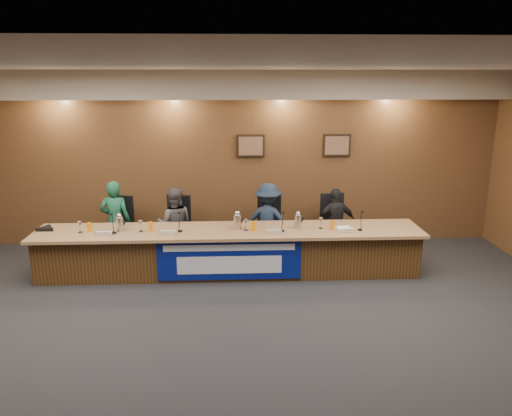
# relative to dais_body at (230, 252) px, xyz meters

# --- Properties ---
(floor) EXTENTS (10.00, 10.00, 0.00)m
(floor) POSITION_rel_dais_body_xyz_m (0.00, -2.40, -0.35)
(floor) COLOR black
(floor) RESTS_ON ground
(ceiling) EXTENTS (10.00, 8.00, 0.04)m
(ceiling) POSITION_rel_dais_body_xyz_m (0.00, -2.40, 2.85)
(ceiling) COLOR silver
(ceiling) RESTS_ON wall_back
(wall_back) EXTENTS (10.00, 0.04, 3.20)m
(wall_back) POSITION_rel_dais_body_xyz_m (0.00, 1.60, 1.25)
(wall_back) COLOR brown
(wall_back) RESTS_ON floor
(soffit) EXTENTS (10.00, 0.50, 0.50)m
(soffit) POSITION_rel_dais_body_xyz_m (0.00, 1.35, 2.60)
(soffit) COLOR beige
(soffit) RESTS_ON wall_back
(dais_body) EXTENTS (6.00, 0.80, 0.70)m
(dais_body) POSITION_rel_dais_body_xyz_m (0.00, 0.00, 0.00)
(dais_body) COLOR #4A2E14
(dais_body) RESTS_ON floor
(dais_top) EXTENTS (6.10, 0.95, 0.05)m
(dais_top) POSITION_rel_dais_body_xyz_m (0.00, -0.05, 0.38)
(dais_top) COLOR #996F49
(dais_top) RESTS_ON dais_body
(banner) EXTENTS (2.20, 0.02, 0.65)m
(banner) POSITION_rel_dais_body_xyz_m (0.00, -0.41, 0.03)
(banner) COLOR navy
(banner) RESTS_ON dais_body
(banner_text_upper) EXTENTS (2.00, 0.01, 0.10)m
(banner_text_upper) POSITION_rel_dais_body_xyz_m (0.00, -0.43, 0.23)
(banner_text_upper) COLOR silver
(banner_text_upper) RESTS_ON banner
(banner_text_lower) EXTENTS (1.60, 0.01, 0.28)m
(banner_text_lower) POSITION_rel_dais_body_xyz_m (0.00, -0.43, -0.05)
(banner_text_lower) COLOR silver
(banner_text_lower) RESTS_ON banner
(wall_photo_left) EXTENTS (0.52, 0.04, 0.42)m
(wall_photo_left) POSITION_rel_dais_body_xyz_m (0.40, 1.57, 1.50)
(wall_photo_left) COLOR black
(wall_photo_left) RESTS_ON wall_back
(wall_photo_right) EXTENTS (0.52, 0.04, 0.42)m
(wall_photo_right) POSITION_rel_dais_body_xyz_m (2.00, 1.57, 1.50)
(wall_photo_right) COLOR black
(wall_photo_right) RESTS_ON wall_back
(panelist_a) EXTENTS (0.53, 0.36, 1.40)m
(panelist_a) POSITION_rel_dais_body_xyz_m (-1.94, 0.68, 0.35)
(panelist_a) COLOR #17553C
(panelist_a) RESTS_ON floor
(panelist_b) EXTENTS (0.62, 0.48, 1.27)m
(panelist_b) POSITION_rel_dais_body_xyz_m (-0.94, 0.68, 0.28)
(panelist_b) COLOR #4C4C51
(panelist_b) RESTS_ON floor
(panelist_c) EXTENTS (0.97, 0.73, 1.33)m
(panelist_c) POSITION_rel_dais_body_xyz_m (0.67, 0.68, 0.32)
(panelist_c) COLOR #19263C
(panelist_c) RESTS_ON floor
(panelist_d) EXTENTS (0.75, 0.38, 1.23)m
(panelist_d) POSITION_rel_dais_body_xyz_m (1.85, 0.68, 0.26)
(panelist_d) COLOR black
(panelist_d) RESTS_ON floor
(office_chair_a) EXTENTS (0.58, 0.58, 0.08)m
(office_chair_a) POSITION_rel_dais_body_xyz_m (-1.94, 0.78, 0.13)
(office_chair_a) COLOR black
(office_chair_a) RESTS_ON floor
(office_chair_b) EXTENTS (0.57, 0.57, 0.08)m
(office_chair_b) POSITION_rel_dais_body_xyz_m (-0.94, 0.78, 0.13)
(office_chair_b) COLOR black
(office_chair_b) RESTS_ON floor
(office_chair_c) EXTENTS (0.56, 0.56, 0.08)m
(office_chair_c) POSITION_rel_dais_body_xyz_m (0.67, 0.78, 0.13)
(office_chair_c) COLOR black
(office_chair_c) RESTS_ON floor
(office_chair_d) EXTENTS (0.51, 0.51, 0.08)m
(office_chair_d) POSITION_rel_dais_body_xyz_m (1.85, 0.78, 0.13)
(office_chair_d) COLOR black
(office_chair_d) RESTS_ON floor
(nameplate_a) EXTENTS (0.24, 0.08, 0.10)m
(nameplate_a) POSITION_rel_dais_body_xyz_m (-1.92, -0.29, 0.45)
(nameplate_a) COLOR white
(nameplate_a) RESTS_ON dais_top
(microphone_a) EXTENTS (0.07, 0.07, 0.02)m
(microphone_a) POSITION_rel_dais_body_xyz_m (-1.77, -0.16, 0.41)
(microphone_a) COLOR black
(microphone_a) RESTS_ON dais_top
(juice_glass_a) EXTENTS (0.06, 0.06, 0.15)m
(juice_glass_a) POSITION_rel_dais_body_xyz_m (-2.17, -0.07, 0.47)
(juice_glass_a) COLOR #FF8200
(juice_glass_a) RESTS_ON dais_top
(water_glass_a) EXTENTS (0.08, 0.08, 0.18)m
(water_glass_a) POSITION_rel_dais_body_xyz_m (-2.31, -0.10, 0.49)
(water_glass_a) COLOR silver
(water_glass_a) RESTS_ON dais_top
(nameplate_b) EXTENTS (0.24, 0.08, 0.10)m
(nameplate_b) POSITION_rel_dais_body_xyz_m (-0.94, -0.29, 0.45)
(nameplate_b) COLOR white
(nameplate_b) RESTS_ON dais_top
(microphone_b) EXTENTS (0.07, 0.07, 0.02)m
(microphone_b) POSITION_rel_dais_body_xyz_m (-0.76, -0.12, 0.41)
(microphone_b) COLOR black
(microphone_b) RESTS_ON dais_top
(juice_glass_b) EXTENTS (0.06, 0.06, 0.15)m
(juice_glass_b) POSITION_rel_dais_body_xyz_m (-1.23, -0.07, 0.47)
(juice_glass_b) COLOR #FF8200
(juice_glass_b) RESTS_ON dais_top
(water_glass_b) EXTENTS (0.08, 0.08, 0.18)m
(water_glass_b) POSITION_rel_dais_body_xyz_m (-1.37, -0.10, 0.49)
(water_glass_b) COLOR silver
(water_glass_b) RESTS_ON dais_top
(nameplate_c) EXTENTS (0.24, 0.08, 0.10)m
(nameplate_c) POSITION_rel_dais_body_xyz_m (0.69, -0.33, 0.45)
(nameplate_c) COLOR white
(nameplate_c) RESTS_ON dais_top
(microphone_c) EXTENTS (0.07, 0.07, 0.02)m
(microphone_c) POSITION_rel_dais_body_xyz_m (0.83, -0.18, 0.41)
(microphone_c) COLOR black
(microphone_c) RESTS_ON dais_top
(juice_glass_c) EXTENTS (0.06, 0.06, 0.15)m
(juice_glass_c) POSITION_rel_dais_body_xyz_m (0.38, -0.13, 0.47)
(juice_glass_c) COLOR #FF8200
(juice_glass_c) RESTS_ON dais_top
(water_glass_c) EXTENTS (0.08, 0.08, 0.18)m
(water_glass_c) POSITION_rel_dais_body_xyz_m (0.26, -0.11, 0.49)
(water_glass_c) COLOR silver
(water_glass_c) RESTS_ON dais_top
(nameplate_d) EXTENTS (0.24, 0.08, 0.10)m
(nameplate_d) POSITION_rel_dais_body_xyz_m (1.82, -0.31, 0.45)
(nameplate_d) COLOR white
(nameplate_d) RESTS_ON dais_top
(microphone_d) EXTENTS (0.07, 0.07, 0.02)m
(microphone_d) POSITION_rel_dais_body_xyz_m (2.06, -0.18, 0.41)
(microphone_d) COLOR black
(microphone_d) RESTS_ON dais_top
(juice_glass_d) EXTENTS (0.06, 0.06, 0.15)m
(juice_glass_d) POSITION_rel_dais_body_xyz_m (1.63, -0.14, 0.47)
(juice_glass_d) COLOR #FF8200
(juice_glass_d) RESTS_ON dais_top
(water_glass_d) EXTENTS (0.08, 0.08, 0.18)m
(water_glass_d) POSITION_rel_dais_body_xyz_m (1.45, -0.07, 0.49)
(water_glass_d) COLOR silver
(water_glass_d) RESTS_ON dais_top
(carafe_left) EXTENTS (0.12, 0.12, 0.23)m
(carafe_left) POSITION_rel_dais_body_xyz_m (-1.70, -0.06, 0.51)
(carafe_left) COLOR silver
(carafe_left) RESTS_ON dais_top
(carafe_mid) EXTENTS (0.13, 0.13, 0.24)m
(carafe_mid) POSITION_rel_dais_body_xyz_m (0.13, -0.04, 0.52)
(carafe_mid) COLOR silver
(carafe_mid) RESTS_ON dais_top
(carafe_right) EXTENTS (0.11, 0.11, 0.23)m
(carafe_right) POSITION_rel_dais_body_xyz_m (1.09, -0.05, 0.51)
(carafe_right) COLOR silver
(carafe_right) RESTS_ON dais_top
(speakerphone) EXTENTS (0.32, 0.32, 0.05)m
(speakerphone) POSITION_rel_dais_body_xyz_m (-2.88, 0.06, 0.43)
(speakerphone) COLOR black
(speakerphone) RESTS_ON dais_top
(paper_stack) EXTENTS (0.26, 0.33, 0.01)m
(paper_stack) POSITION_rel_dais_body_xyz_m (1.85, -0.09, 0.40)
(paper_stack) COLOR white
(paper_stack) RESTS_ON dais_top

